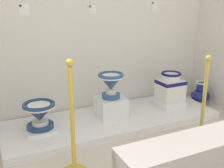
% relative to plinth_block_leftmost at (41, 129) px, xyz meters
% --- Properties ---
extents(display_platform, '(2.78, 0.95, 0.09)m').
position_rel_plinth_block_leftmost_xyz_m(display_platform, '(0.94, 0.00, -0.06)').
color(display_platform, white).
rests_on(display_platform, ground_plane).
extents(plinth_block_leftmost, '(0.35, 0.35, 0.04)m').
position_rel_plinth_block_leftmost_xyz_m(plinth_block_leftmost, '(0.00, 0.00, 0.00)').
color(plinth_block_leftmost, white).
rests_on(plinth_block_leftmost, display_platform).
extents(antique_toilet_leftmost, '(0.37, 0.37, 0.31)m').
position_rel_plinth_block_leftmost_xyz_m(antique_toilet_leftmost, '(-0.00, 0.00, 0.21)').
color(antique_toilet_leftmost, navy).
rests_on(antique_toilet_leftmost, plinth_block_leftmost).
extents(plinth_block_rightmost, '(0.35, 0.32, 0.27)m').
position_rel_plinth_block_leftmost_xyz_m(plinth_block_rightmost, '(0.91, 0.00, 0.11)').
color(plinth_block_rightmost, white).
rests_on(plinth_block_rightmost, display_platform).
extents(antique_toilet_rightmost, '(0.33, 0.33, 0.32)m').
position_rel_plinth_block_leftmost_xyz_m(antique_toilet_rightmost, '(0.91, 0.00, 0.45)').
color(antique_toilet_rightmost, '#2E5582').
rests_on(antique_toilet_rightmost, plinth_block_rightmost).
extents(plinth_block_central_ornate, '(0.33, 0.34, 0.09)m').
position_rel_plinth_block_leftmost_xyz_m(plinth_block_central_ornate, '(1.83, 0.00, 0.03)').
color(plinth_block_central_ornate, white).
rests_on(plinth_block_central_ornate, display_platform).
extents(antique_toilet_central_ornate, '(0.35, 0.30, 0.41)m').
position_rel_plinth_block_leftmost_xyz_m(antique_toilet_central_ornate, '(1.83, 0.00, 0.28)').
color(antique_toilet_central_ornate, white).
rests_on(antique_toilet_central_ornate, plinth_block_central_ornate).
extents(info_placard_first, '(0.12, 0.01, 0.13)m').
position_rel_plinth_block_leftmost_xyz_m(info_placard_first, '(0.00, 0.49, 1.34)').
color(info_placard_first, white).
extents(info_placard_second, '(0.11, 0.01, 0.12)m').
position_rel_plinth_block_leftmost_xyz_m(info_placard_second, '(0.87, 0.49, 1.33)').
color(info_placard_second, white).
extents(info_placard_third, '(0.10, 0.01, 0.15)m').
position_rel_plinth_block_leftmost_xyz_m(info_placard_third, '(1.84, 0.49, 1.36)').
color(info_placard_third, white).
extents(decorative_vase_spare, '(0.29, 0.29, 0.34)m').
position_rel_plinth_block_leftmost_xyz_m(decorative_vase_spare, '(2.49, 0.08, 0.04)').
color(decorative_vase_spare, white).
rests_on(decorative_vase_spare, ground_plane).
extents(stanchion_post_near_left, '(0.26, 0.26, 1.08)m').
position_rel_plinth_block_leftmost_xyz_m(stanchion_post_near_left, '(0.13, -0.85, 0.22)').
color(stanchion_post_near_left, gold).
rests_on(stanchion_post_near_left, ground_plane).
extents(stanchion_post_near_right, '(0.27, 0.27, 1.00)m').
position_rel_plinth_block_leftmost_xyz_m(stanchion_post_near_right, '(1.60, -0.89, 0.17)').
color(stanchion_post_near_right, '#B89941').
rests_on(stanchion_post_near_right, ground_plane).
extents(museum_bench, '(1.29, 0.36, 0.40)m').
position_rel_plinth_block_leftmost_xyz_m(museum_bench, '(0.99, -1.37, 0.09)').
color(museum_bench, gray).
rests_on(museum_bench, ground_plane).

